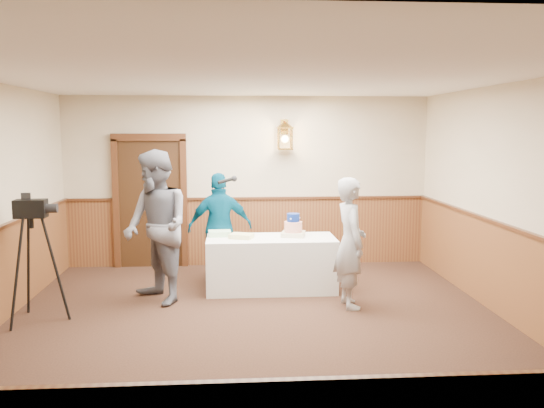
{
  "coord_description": "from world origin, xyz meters",
  "views": [
    {
      "loc": [
        -0.29,
        -6.02,
        2.25
      ],
      "look_at": [
        0.27,
        1.7,
        1.25
      ],
      "focal_mm": 38.0,
      "sensor_mm": 36.0,
      "label": 1
    }
  ],
  "objects_px": {
    "tiered_cake": "(293,227)",
    "baker": "(350,243)",
    "sheet_cake_yellow": "(241,236)",
    "tv_camera_rig": "(34,267)",
    "sheet_cake_green": "(220,233)",
    "interviewer": "(156,227)",
    "assistant_p": "(220,227)",
    "display_table": "(271,264)"
  },
  "relations": [
    {
      "from": "tiered_cake",
      "to": "baker",
      "type": "relative_size",
      "value": 0.23
    },
    {
      "from": "sheet_cake_yellow",
      "to": "tv_camera_rig",
      "type": "relative_size",
      "value": 0.21
    },
    {
      "from": "sheet_cake_green",
      "to": "interviewer",
      "type": "distance_m",
      "value": 1.07
    },
    {
      "from": "tiered_cake",
      "to": "sheet_cake_green",
      "type": "relative_size",
      "value": 1.2
    },
    {
      "from": "baker",
      "to": "assistant_p",
      "type": "relative_size",
      "value": 1.02
    },
    {
      "from": "display_table",
      "to": "sheet_cake_green",
      "type": "bearing_deg",
      "value": 166.56
    },
    {
      "from": "display_table",
      "to": "sheet_cake_yellow",
      "type": "relative_size",
      "value": 5.86
    },
    {
      "from": "display_table",
      "to": "interviewer",
      "type": "height_order",
      "value": "interviewer"
    },
    {
      "from": "interviewer",
      "to": "assistant_p",
      "type": "relative_size",
      "value": 1.23
    },
    {
      "from": "display_table",
      "to": "tv_camera_rig",
      "type": "xyz_separation_m",
      "value": [
        -2.87,
        -1.14,
        0.28
      ]
    },
    {
      "from": "sheet_cake_green",
      "to": "assistant_p",
      "type": "distance_m",
      "value": 0.38
    },
    {
      "from": "tv_camera_rig",
      "to": "baker",
      "type": "bearing_deg",
      "value": 2.04
    },
    {
      "from": "sheet_cake_yellow",
      "to": "interviewer",
      "type": "relative_size",
      "value": 0.15
    },
    {
      "from": "sheet_cake_green",
      "to": "assistant_p",
      "type": "bearing_deg",
      "value": 89.89
    },
    {
      "from": "sheet_cake_green",
      "to": "tv_camera_rig",
      "type": "distance_m",
      "value": 2.53
    },
    {
      "from": "tiered_cake",
      "to": "interviewer",
      "type": "xyz_separation_m",
      "value": [
        -1.84,
        -0.57,
        0.12
      ]
    },
    {
      "from": "tiered_cake",
      "to": "sheet_cake_green",
      "type": "xyz_separation_m",
      "value": [
        -1.04,
        0.1,
        -0.09
      ]
    },
    {
      "from": "display_table",
      "to": "tiered_cake",
      "type": "bearing_deg",
      "value": 13.22
    },
    {
      "from": "tiered_cake",
      "to": "assistant_p",
      "type": "height_order",
      "value": "assistant_p"
    },
    {
      "from": "interviewer",
      "to": "tv_camera_rig",
      "type": "distance_m",
      "value": 1.54
    },
    {
      "from": "tiered_cake",
      "to": "sheet_cake_green",
      "type": "distance_m",
      "value": 1.05
    },
    {
      "from": "baker",
      "to": "tv_camera_rig",
      "type": "bearing_deg",
      "value": 89.47
    },
    {
      "from": "display_table",
      "to": "sheet_cake_yellow",
      "type": "xyz_separation_m",
      "value": [
        -0.42,
        -0.03,
        0.41
      ]
    },
    {
      "from": "baker",
      "to": "assistant_p",
      "type": "bearing_deg",
      "value": 45.1
    },
    {
      "from": "display_table",
      "to": "baker",
      "type": "distance_m",
      "value": 1.35
    },
    {
      "from": "interviewer",
      "to": "tv_camera_rig",
      "type": "height_order",
      "value": "interviewer"
    },
    {
      "from": "display_table",
      "to": "baker",
      "type": "relative_size",
      "value": 1.08
    },
    {
      "from": "tiered_cake",
      "to": "interviewer",
      "type": "relative_size",
      "value": 0.19
    },
    {
      "from": "baker",
      "to": "assistant_p",
      "type": "distance_m",
      "value": 2.17
    },
    {
      "from": "sheet_cake_green",
      "to": "baker",
      "type": "height_order",
      "value": "baker"
    },
    {
      "from": "baker",
      "to": "tv_camera_rig",
      "type": "relative_size",
      "value": 1.14
    },
    {
      "from": "sheet_cake_yellow",
      "to": "baker",
      "type": "xyz_separation_m",
      "value": [
        1.36,
        -0.82,
        0.05
      ]
    },
    {
      "from": "sheet_cake_green",
      "to": "assistant_p",
      "type": "relative_size",
      "value": 0.19
    },
    {
      "from": "tiered_cake",
      "to": "baker",
      "type": "distance_m",
      "value": 1.12
    },
    {
      "from": "baker",
      "to": "display_table",
      "type": "bearing_deg",
      "value": 43.18
    },
    {
      "from": "tiered_cake",
      "to": "tv_camera_rig",
      "type": "height_order",
      "value": "tv_camera_rig"
    },
    {
      "from": "sheet_cake_green",
      "to": "tv_camera_rig",
      "type": "relative_size",
      "value": 0.22
    },
    {
      "from": "sheet_cake_yellow",
      "to": "tv_camera_rig",
      "type": "bearing_deg",
      "value": -155.55
    },
    {
      "from": "sheet_cake_yellow",
      "to": "baker",
      "type": "distance_m",
      "value": 1.59
    },
    {
      "from": "assistant_p",
      "to": "baker",
      "type": "bearing_deg",
      "value": 133.04
    },
    {
      "from": "sheet_cake_yellow",
      "to": "interviewer",
      "type": "distance_m",
      "value": 1.22
    },
    {
      "from": "interviewer",
      "to": "sheet_cake_yellow",
      "type": "bearing_deg",
      "value": 79.17
    }
  ]
}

